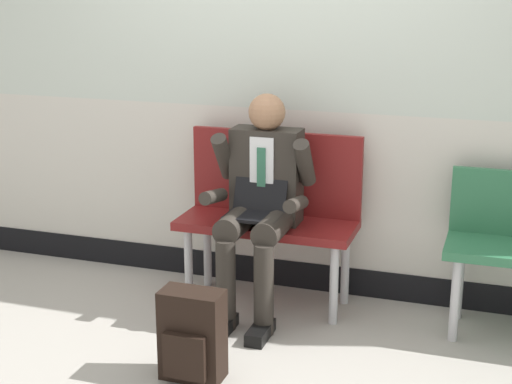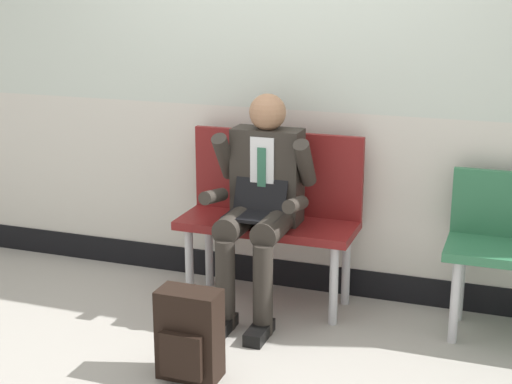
# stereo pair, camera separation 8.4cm
# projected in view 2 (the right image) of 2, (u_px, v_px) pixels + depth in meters

# --- Properties ---
(ground_plane) EXTENTS (18.00, 18.00, 0.00)m
(ground_plane) POSITION_uv_depth(u_px,v_px,m) (244.00, 331.00, 4.29)
(ground_plane) COLOR #9E9991
(station_wall) EXTENTS (5.71, 0.14, 2.77)m
(station_wall) POSITION_uv_depth(u_px,v_px,m) (287.00, 68.00, 4.60)
(station_wall) COLOR beige
(station_wall) RESTS_ON ground
(bench_with_person) EXTENTS (1.05, 0.42, 1.02)m
(bench_with_person) POSITION_uv_depth(u_px,v_px,m) (272.00, 206.00, 4.57)
(bench_with_person) COLOR maroon
(bench_with_person) RESTS_ON ground
(person_seated) EXTENTS (0.57, 0.70, 1.27)m
(person_seated) POSITION_uv_depth(u_px,v_px,m) (261.00, 200.00, 4.35)
(person_seated) COLOR #2D2823
(person_seated) RESTS_ON ground
(backpack) EXTENTS (0.31, 0.21, 0.45)m
(backpack) POSITION_uv_depth(u_px,v_px,m) (189.00, 336.00, 3.74)
(backpack) COLOR black
(backpack) RESTS_ON ground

